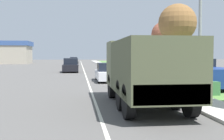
{
  "coord_description": "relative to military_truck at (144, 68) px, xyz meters",
  "views": [
    {
      "loc": [
        -0.72,
        2.06,
        2.1
      ],
      "look_at": [
        0.78,
        14.61,
        1.42
      ],
      "focal_mm": 45.0,
      "sensor_mm": 36.0,
      "label": 1
    }
  ],
  "objects": [
    {
      "name": "military_truck",
      "position": [
        0.0,
        0.0,
        0.0
      ],
      "size": [
        2.42,
        6.91,
        2.74
      ],
      "color": "#606647",
      "rests_on": "ground"
    },
    {
      "name": "pickup_truck",
      "position": [
        5.35,
        6.05,
        -0.68
      ],
      "size": [
        2.05,
        5.5,
        1.83
      ],
      "color": "navy",
      "rests_on": "grass_strip_right"
    },
    {
      "name": "car_second_ahead",
      "position": [
        -3.62,
        23.46,
        -0.82
      ],
      "size": [
        1.87,
        4.48,
        1.7
      ],
      "color": "black",
      "rests_on": "ground"
    },
    {
      "name": "grass_strip_right",
      "position": [
        6.95,
        26.77,
        -1.56
      ],
      "size": [
        7.0,
        120.0,
        0.02
      ],
      "color": "#56843D",
      "rests_on": "ground"
    },
    {
      "name": "lamp_post",
      "position": [
        2.58,
        1.03,
        2.54
      ],
      "size": [
        1.69,
        0.24,
        6.67
      ],
      "color": "gray",
      "rests_on": "sidewalk_right"
    },
    {
      "name": "car_nearest_ahead",
      "position": [
        -0.3,
        11.17,
        -0.91
      ],
      "size": [
        1.9,
        4.57,
        1.46
      ],
      "color": "silver",
      "rests_on": "ground"
    },
    {
      "name": "sidewalk_right",
      "position": [
        2.55,
        26.77,
        -1.51
      ],
      "size": [
        1.8,
        120.0,
        0.12
      ],
      "color": "beige",
      "rests_on": "ground"
    },
    {
      "name": "car_fourth_ahead",
      "position": [
        -3.53,
        44.19,
        -0.9
      ],
      "size": [
        1.71,
        4.3,
        1.48
      ],
      "color": "black",
      "rests_on": "ground"
    },
    {
      "name": "lane_centre_stripe",
      "position": [
        -1.95,
        26.77,
        -1.57
      ],
      "size": [
        0.12,
        120.0,
        0.0
      ],
      "color": "silver",
      "rests_on": "ground"
    },
    {
      "name": "car_farthest_ahead",
      "position": [
        -3.77,
        53.83,
        -0.85
      ],
      "size": [
        1.87,
        4.15,
        1.61
      ],
      "color": "#B7BABF",
      "rests_on": "ground"
    },
    {
      "name": "ground_plane",
      "position": [
        -1.95,
        26.77,
        -1.57
      ],
      "size": [
        180.0,
        180.0,
        0.0
      ],
      "primitive_type": "plane",
      "color": "#565451"
    },
    {
      "name": "tree_far_right",
      "position": [
        8.07,
        23.37,
        3.12
      ],
      "size": [
        3.17,
        3.17,
        6.29
      ],
      "color": "#4C3D2D",
      "rests_on": "grass_strip_right"
    },
    {
      "name": "tree_mid_right",
      "position": [
        5.93,
        12.63,
        3.28
      ],
      "size": [
        3.32,
        3.32,
        6.53
      ],
      "color": "brown",
      "rests_on": "grass_strip_right"
    },
    {
      "name": "car_third_ahead",
      "position": [
        -3.76,
        34.85,
        -0.91
      ],
      "size": [
        1.75,
        4.85,
        1.47
      ],
      "color": "tan",
      "rests_on": "ground"
    },
    {
      "name": "utility_box",
      "position": [
        4.25,
        2.52,
        -1.2
      ],
      "size": [
        0.55,
        0.45,
        0.7
      ],
      "color": "#3D7042",
      "rests_on": "grass_strip_right"
    }
  ]
}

